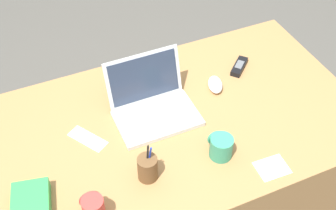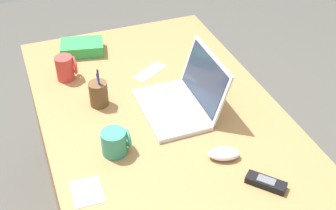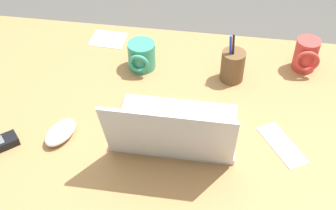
% 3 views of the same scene
% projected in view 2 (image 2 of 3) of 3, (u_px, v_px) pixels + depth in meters
% --- Properties ---
extents(desk, '(1.57, 0.91, 0.73)m').
position_uv_depth(desk, '(167.00, 187.00, 1.96)').
color(desk, '#9E7042').
rests_on(desk, ground).
extents(laptop, '(0.33, 0.28, 0.22)m').
position_uv_depth(laptop, '(182.00, 99.00, 1.78)').
color(laptop, silver).
rests_on(laptop, desk).
extents(computer_mouse, '(0.10, 0.12, 0.04)m').
position_uv_depth(computer_mouse, '(224.00, 154.00, 1.57)').
color(computer_mouse, white).
rests_on(computer_mouse, desk).
extents(coffee_mug_white, '(0.08, 0.09, 0.11)m').
position_uv_depth(coffee_mug_white, '(66.00, 68.00, 1.94)').
color(coffee_mug_white, '#C63833').
rests_on(coffee_mug_white, desk).
extents(coffee_mug_tall, '(0.09, 0.10, 0.09)m').
position_uv_depth(coffee_mug_tall, '(115.00, 142.00, 1.58)').
color(coffee_mug_tall, '#338C6B').
rests_on(coffee_mug_tall, desk).
extents(cordless_phone, '(0.13, 0.12, 0.03)m').
position_uv_depth(cordless_phone, '(266.00, 183.00, 1.47)').
color(cordless_phone, black).
rests_on(cordless_phone, desk).
extents(pen_holder, '(0.07, 0.07, 0.17)m').
position_uv_depth(pen_holder, '(99.00, 94.00, 1.80)').
color(pen_holder, brown).
rests_on(pen_holder, desk).
extents(snack_bag, '(0.16, 0.22, 0.05)m').
position_uv_depth(snack_bag, '(82.00, 48.00, 2.13)').
color(snack_bag, green).
rests_on(snack_bag, desk).
extents(paper_note_near_laptop, '(0.12, 0.10, 0.00)m').
position_uv_depth(paper_note_near_laptop, '(87.00, 192.00, 1.46)').
color(paper_note_near_laptop, white).
rests_on(paper_note_near_laptop, desk).
extents(paper_note_left, '(0.14, 0.17, 0.00)m').
position_uv_depth(paper_note_left, '(150.00, 72.00, 2.01)').
color(paper_note_left, white).
rests_on(paper_note_left, desk).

